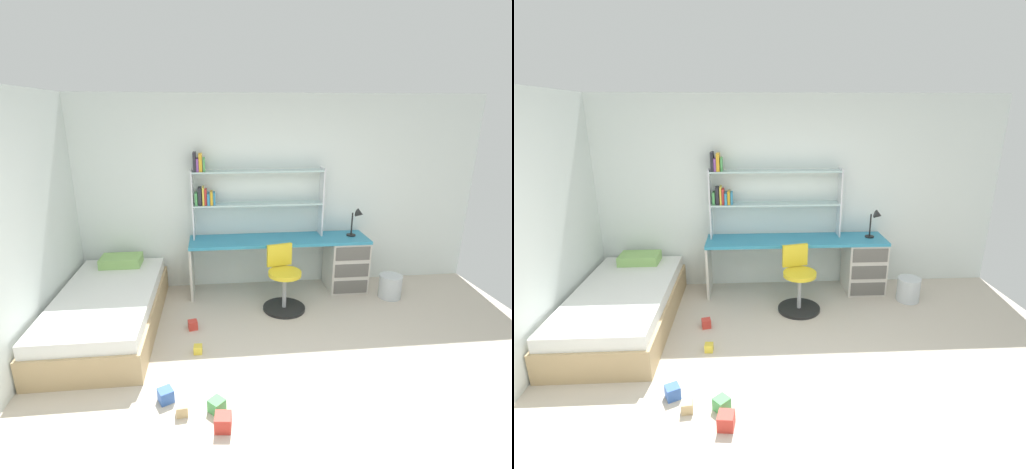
# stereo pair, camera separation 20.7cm
# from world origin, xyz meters

# --- Properties ---
(ground_plane) EXTENTS (5.88, 6.06, 0.02)m
(ground_plane) POSITION_xyz_m (0.00, 0.00, -0.01)
(ground_plane) COLOR beige
(room_shell) EXTENTS (5.88, 6.06, 2.56)m
(room_shell) POSITION_xyz_m (-1.25, 1.26, 1.28)
(room_shell) COLOR silver
(room_shell) RESTS_ON ground_plane
(desk) EXTENTS (2.35, 0.53, 0.74)m
(desk) POSITION_xyz_m (0.81, 2.25, 0.43)
(desk) COLOR teal
(desk) RESTS_ON ground_plane
(bookshelf_hutch) EXTENTS (1.71, 0.22, 1.11)m
(bookshelf_hutch) POSITION_xyz_m (-0.33, 2.39, 1.37)
(bookshelf_hutch) COLOR silver
(bookshelf_hutch) RESTS_ON desk
(desk_lamp) EXTENTS (0.20, 0.17, 0.38)m
(desk_lamp) POSITION_xyz_m (1.21, 2.23, 1.00)
(desk_lamp) COLOR black
(desk_lamp) RESTS_ON desk
(swivel_chair) EXTENTS (0.52, 0.52, 0.79)m
(swivel_chair) POSITION_xyz_m (0.14, 1.74, 0.31)
(swivel_chair) COLOR black
(swivel_chair) RESTS_ON ground_plane
(bed_platform) EXTENTS (1.07, 2.06, 0.57)m
(bed_platform) POSITION_xyz_m (-1.88, 1.50, 0.23)
(bed_platform) COLOR tan
(bed_platform) RESTS_ON ground_plane
(waste_bin) EXTENTS (0.29, 0.29, 0.31)m
(waste_bin) POSITION_xyz_m (1.59, 1.89, 0.15)
(waste_bin) COLOR silver
(waste_bin) RESTS_ON ground_plane
(toy_block_red_0) EXTENTS (0.12, 0.12, 0.10)m
(toy_block_red_0) POSITION_xyz_m (-0.95, 1.36, 0.05)
(toy_block_red_0) COLOR red
(toy_block_red_0) RESTS_ON ground_plane
(toy_block_yellow_1) EXTENTS (0.09, 0.09, 0.08)m
(toy_block_yellow_1) POSITION_xyz_m (-0.88, 0.89, 0.04)
(toy_block_yellow_1) COLOR gold
(toy_block_yellow_1) RESTS_ON ground_plane
(toy_block_blue_2) EXTENTS (0.15, 0.15, 0.11)m
(toy_block_blue_2) POSITION_xyz_m (-1.12, 0.23, 0.06)
(toy_block_blue_2) COLOR #3860B7
(toy_block_blue_2) RESTS_ON ground_plane
(toy_block_natural_3) EXTENTS (0.10, 0.10, 0.09)m
(toy_block_natural_3) POSITION_xyz_m (-0.98, 0.06, 0.05)
(toy_block_natural_3) COLOR tan
(toy_block_natural_3) RESTS_ON ground_plane
(toy_block_green_4) EXTENTS (0.16, 0.16, 0.11)m
(toy_block_green_4) POSITION_xyz_m (-0.70, 0.07, 0.06)
(toy_block_green_4) COLOR #479E51
(toy_block_green_4) RESTS_ON ground_plane
(toy_block_red_5) EXTENTS (0.14, 0.14, 0.13)m
(toy_block_red_5) POSITION_xyz_m (-0.65, -0.12, 0.06)
(toy_block_red_5) COLOR red
(toy_block_red_5) RESTS_ON ground_plane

